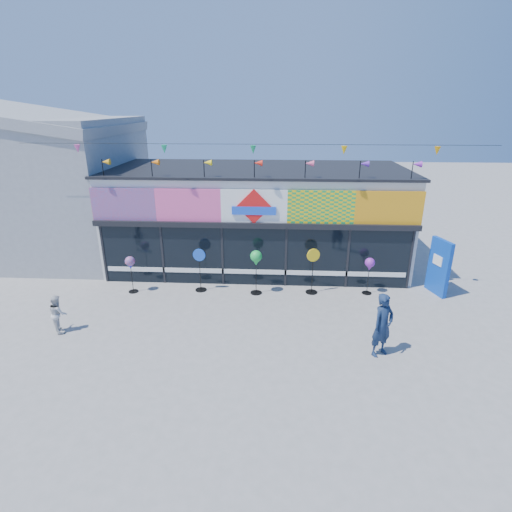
# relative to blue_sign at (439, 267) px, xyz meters

# --- Properties ---
(ground) EXTENTS (80.00, 80.00, 0.00)m
(ground) POSITION_rel_blue_sign_xyz_m (-6.73, -3.05, -1.04)
(ground) COLOR gray
(ground) RESTS_ON ground
(kite_shop) EXTENTS (16.00, 5.70, 5.31)m
(kite_shop) POSITION_rel_blue_sign_xyz_m (-6.73, 2.89, 1.01)
(kite_shop) COLOR silver
(kite_shop) RESTS_ON ground
(neighbour_building) EXTENTS (8.18, 7.20, 6.87)m
(neighbour_building) POSITION_rel_blue_sign_xyz_m (-16.73, 3.95, 2.17)
(neighbour_building) COLOR #96989A
(neighbour_building) RESTS_ON ground
(blue_sign) EXTENTS (0.46, 1.03, 2.06)m
(blue_sign) POSITION_rel_blue_sign_xyz_m (0.00, 0.00, 0.00)
(blue_sign) COLOR #0B3FAD
(blue_sign) RESTS_ON ground
(spinner_0) EXTENTS (0.36, 0.36, 1.40)m
(spinner_0) POSITION_rel_blue_sign_xyz_m (-11.18, -0.53, 0.08)
(spinner_0) COLOR black
(spinner_0) RESTS_ON ground
(spinner_1) EXTENTS (0.46, 0.42, 1.65)m
(spinner_1) POSITION_rel_blue_sign_xyz_m (-8.69, -0.26, -0.17)
(spinner_1) COLOR black
(spinner_1) RESTS_ON ground
(spinner_2) EXTENTS (0.42, 0.42, 1.67)m
(spinner_2) POSITION_rel_blue_sign_xyz_m (-6.61, -0.39, 0.30)
(spinner_2) COLOR black
(spinner_2) RESTS_ON ground
(spinner_3) EXTENTS (0.47, 0.44, 1.72)m
(spinner_3) POSITION_rel_blue_sign_xyz_m (-4.56, -0.23, -0.13)
(spinner_3) COLOR black
(spinner_3) RESTS_ON ground
(spinner_4) EXTENTS (0.35, 0.35, 1.40)m
(spinner_4) POSITION_rel_blue_sign_xyz_m (-2.52, -0.18, 0.08)
(spinner_4) COLOR black
(spinner_4) RESTS_ON ground
(adult_man) EXTENTS (0.80, 0.73, 1.83)m
(adult_man) POSITION_rel_blue_sign_xyz_m (-2.96, -4.05, -0.12)
(adult_man) COLOR #152644
(adult_man) RESTS_ON ground
(child) EXTENTS (0.63, 0.66, 1.19)m
(child) POSITION_rel_blue_sign_xyz_m (-12.47, -3.34, -0.44)
(child) COLOR silver
(child) RESTS_ON ground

